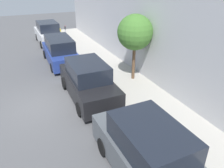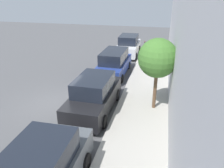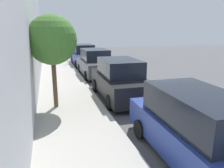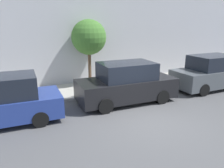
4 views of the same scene
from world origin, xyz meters
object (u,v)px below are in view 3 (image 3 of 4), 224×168
object	(u,v)px
parked_suv_nearest	(84,55)
parked_suv_second	(95,63)
street_tree	(52,40)
parked_minivan_fourth	(196,128)
parked_suv_third	(120,80)
parking_meter_near	(68,55)

from	to	relation	value
parked_suv_nearest	parked_suv_second	world-z (taller)	same
street_tree	parked_minivan_fourth	bearing A→B (deg)	124.60
parked_suv_third	parked_minivan_fourth	bearing A→B (deg)	92.04
parked_suv_nearest	parked_minivan_fourth	bearing A→B (deg)	90.91
parking_meter_near	street_tree	distance (m)	11.78
parked_suv_second	street_tree	xyz separation A→B (m)	(3.13, 6.53, 2.05)
street_tree	parking_meter_near	bearing A→B (deg)	-97.79
parked_suv_third	parked_minivan_fourth	size ratio (longest dim) A/B	0.98
parked_suv_nearest	parked_suv_second	distance (m)	5.14
parked_suv_second	street_tree	world-z (taller)	street_tree
parking_meter_near	street_tree	size ratio (longest dim) A/B	0.36
street_tree	parked_suv_third	bearing A→B (deg)	-165.35
parked_suv_third	parked_suv_second	bearing A→B (deg)	-89.50
parked_minivan_fourth	parking_meter_near	xyz separation A→B (m)	(1.81, -16.41, 0.08)
parked_suv_third	street_tree	world-z (taller)	street_tree
parked_minivan_fourth	street_tree	world-z (taller)	street_tree
parked_suv_nearest	parking_meter_near	bearing A→B (deg)	5.91
parked_suv_third	parked_minivan_fourth	xyz separation A→B (m)	(-0.20, 5.73, -0.01)
parked_minivan_fourth	street_tree	size ratio (longest dim) A/B	1.28
parked_suv_nearest	parked_suv_third	xyz separation A→B (m)	(-0.06, 10.84, 0.00)
parked_minivan_fourth	parking_meter_near	size ratio (longest dim) A/B	3.55
parked_suv_nearest	parked_suv_third	world-z (taller)	same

